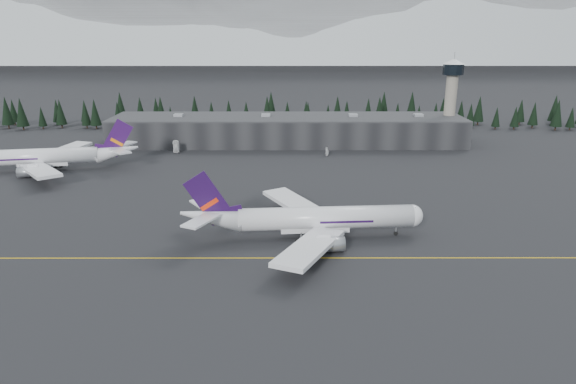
{
  "coord_description": "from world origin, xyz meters",
  "views": [
    {
      "loc": [
        -0.21,
        -109.59,
        49.47
      ],
      "look_at": [
        0.0,
        20.0,
        9.0
      ],
      "focal_mm": 32.0,
      "sensor_mm": 36.0,
      "label": 1
    }
  ],
  "objects_px": {
    "jet_main": "(305,219)",
    "gse_vehicle_a": "(177,151)",
    "terminal": "(288,130)",
    "control_tower": "(451,92)",
    "gse_vehicle_b": "(327,154)",
    "jet_parked": "(50,156)"
  },
  "relations": [
    {
      "from": "terminal",
      "to": "gse_vehicle_a",
      "type": "bearing_deg",
      "value": -156.93
    },
    {
      "from": "control_tower",
      "to": "jet_parked",
      "type": "distance_m",
      "value": 172.28
    },
    {
      "from": "terminal",
      "to": "control_tower",
      "type": "xyz_separation_m",
      "value": [
        75.0,
        3.0,
        17.11
      ]
    },
    {
      "from": "jet_parked",
      "to": "terminal",
      "type": "bearing_deg",
      "value": -160.95
    },
    {
      "from": "jet_main",
      "to": "jet_parked",
      "type": "xyz_separation_m",
      "value": [
        -92.52,
        66.24,
        0.21
      ]
    },
    {
      "from": "jet_main",
      "to": "gse_vehicle_a",
      "type": "relative_size",
      "value": 10.74
    },
    {
      "from": "terminal",
      "to": "gse_vehicle_a",
      "type": "distance_m",
      "value": 51.93
    },
    {
      "from": "jet_main",
      "to": "gse_vehicle_a",
      "type": "height_order",
      "value": "jet_main"
    },
    {
      "from": "terminal",
      "to": "jet_parked",
      "type": "height_order",
      "value": "jet_parked"
    },
    {
      "from": "terminal",
      "to": "gse_vehicle_a",
      "type": "xyz_separation_m",
      "value": [
        -47.51,
        -20.23,
        -5.51
      ]
    },
    {
      "from": "jet_main",
      "to": "gse_vehicle_a",
      "type": "bearing_deg",
      "value": 114.72
    },
    {
      "from": "control_tower",
      "to": "jet_main",
      "type": "distance_m",
      "value": 138.68
    },
    {
      "from": "gse_vehicle_a",
      "to": "jet_main",
      "type": "bearing_deg",
      "value": -50.75
    },
    {
      "from": "terminal",
      "to": "gse_vehicle_b",
      "type": "distance_m",
      "value": 30.83
    },
    {
      "from": "jet_main",
      "to": "gse_vehicle_b",
      "type": "xyz_separation_m",
      "value": [
        12.34,
        89.36,
        -4.41
      ]
    },
    {
      "from": "jet_parked",
      "to": "control_tower",
      "type": "bearing_deg",
      "value": -172.22
    },
    {
      "from": "terminal",
      "to": "control_tower",
      "type": "height_order",
      "value": "control_tower"
    },
    {
      "from": "gse_vehicle_b",
      "to": "gse_vehicle_a",
      "type": "bearing_deg",
      "value": -108.15
    },
    {
      "from": "control_tower",
      "to": "jet_main",
      "type": "xyz_separation_m",
      "value": [
        -70.86,
        -117.79,
        -18.35
      ]
    },
    {
      "from": "gse_vehicle_b",
      "to": "jet_parked",
      "type": "bearing_deg",
      "value": -91.07
    },
    {
      "from": "jet_main",
      "to": "gse_vehicle_b",
      "type": "bearing_deg",
      "value": 78.21
    },
    {
      "from": "gse_vehicle_a",
      "to": "gse_vehicle_b",
      "type": "bearing_deg",
      "value": 5.96
    }
  ]
}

